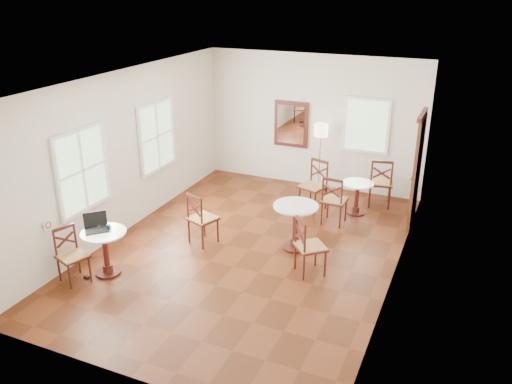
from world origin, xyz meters
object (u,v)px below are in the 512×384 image
navy_mug (109,227)px  cafe_table_mid (295,222)px  cafe_table_near (105,248)px  laptop (96,225)px  chair_near_b (72,255)px  power_adapter (87,277)px  floor_lamp (321,135)px  chair_near_a (202,218)px  mouse (106,228)px  chair_mid_a (334,200)px  chair_back_a (381,182)px  chair_back_b (314,185)px  chair_mid_b (309,246)px  cafe_table_back (357,195)px  water_glass (99,228)px

navy_mug → cafe_table_mid: bearing=37.7°
cafe_table_near → laptop: 0.39m
chair_near_b → power_adapter: size_ratio=9.45×
floor_lamp → cafe_table_mid: bearing=-81.5°
chair_near_a → mouse: 1.74m
chair_near_a → chair_near_b: chair_near_a is taller
chair_mid_a → chair_back_a: (0.66, 1.23, 0.03)m
chair_near_a → mouse: (-0.93, -1.44, 0.28)m
cafe_table_mid → chair_back_b: chair_back_b is taller
chair_mid_b → navy_mug: size_ratio=9.42×
cafe_table_back → floor_lamp: bearing=141.2°
chair_back_a → power_adapter: 6.10m
floor_lamp → mouse: 5.17m
cafe_table_mid → navy_mug: navy_mug is taller
chair_back_a → chair_mid_a: bearing=51.3°
cafe_table_mid → floor_lamp: floor_lamp is taller
chair_near_b → mouse: bearing=-12.5°
chair_back_a → floor_lamp: size_ratio=0.68×
chair_back_a → water_glass: size_ratio=10.26×
cafe_table_mid → floor_lamp: size_ratio=0.53×
chair_near_a → chair_back_a: size_ratio=0.92×
chair_near_b → laptop: laptop is taller
chair_near_b → chair_mid_b: 3.76m
water_glass → chair_back_b: bearing=58.5°
chair_mid_a → chair_back_b: size_ratio=0.95×
navy_mug → power_adapter: navy_mug is taller
cafe_table_mid → laptop: (-2.67, -2.01, 0.30)m
chair_near_b → chair_mid_a: size_ratio=0.91×
cafe_table_near → chair_near_b: bearing=-133.4°
chair_near_a → chair_mid_b: 2.11m
floor_lamp → navy_mug: bearing=-113.9°
cafe_table_mid → cafe_table_back: bearing=71.0°
chair_mid_a → chair_back_a: size_ratio=0.93×
chair_mid_a → chair_near_a: bearing=43.9°
chair_near_a → power_adapter: 2.19m
power_adapter → navy_mug: bearing=58.2°
cafe_table_mid → power_adapter: bearing=-139.8°
laptop → mouse: (0.13, 0.08, -0.05)m
cafe_table_back → chair_near_a: 3.29m
chair_mid_a → water_glass: (-2.93, -3.31, 0.32)m
floor_lamp → chair_back_a: bearing=-10.5°
chair_near_b → water_glass: 0.59m
cafe_table_back → navy_mug: size_ratio=6.51×
chair_near_a → floor_lamp: size_ratio=0.63×
mouse → power_adapter: mouse is taller
chair_near_b → cafe_table_mid: bearing=-29.5°
chair_mid_a → chair_mid_b: bearing=96.1°
cafe_table_near → chair_near_a: chair_near_a is taller
navy_mug → cafe_table_near: bearing=-97.2°
cafe_table_back → chair_near_a: (-2.26, -2.38, 0.07)m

